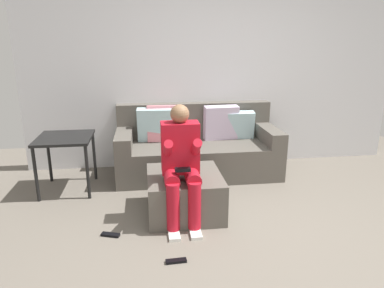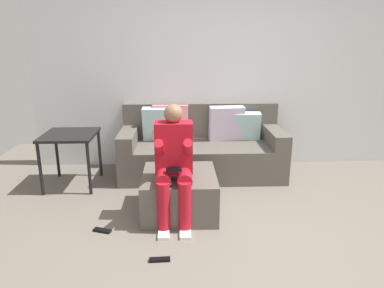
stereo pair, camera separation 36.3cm
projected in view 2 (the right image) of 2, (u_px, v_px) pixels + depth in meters
ground_plane at (251, 252)px, 2.93m from camera, size 6.55×6.55×0.00m
wall_back at (222, 75)px, 4.74m from camera, size 5.04×0.10×2.45m
couch_sectional at (201, 148)px, 4.59m from camera, size 2.04×0.86×0.88m
ottoman at (180, 193)px, 3.57m from camera, size 0.73×0.76×0.41m
person_seated at (174, 161)px, 3.27m from camera, size 0.35×0.56×1.12m
side_table at (70, 141)px, 4.14m from camera, size 0.60×0.63×0.64m
remote_near_ottoman at (160, 260)px, 2.81m from camera, size 0.17×0.06×0.02m
remote_by_storage_bin at (102, 230)px, 3.24m from camera, size 0.18×0.11×0.02m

